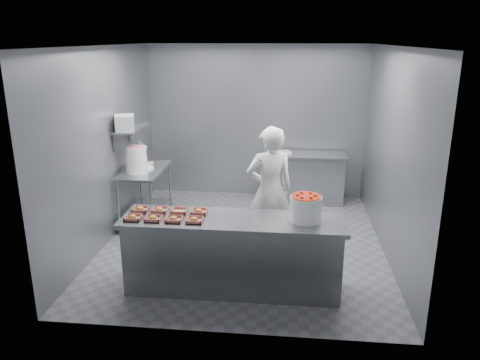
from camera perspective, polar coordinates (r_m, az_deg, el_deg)
name	(u,v)px	position (r m, az deg, el deg)	size (l,w,h in m)	color
floor	(244,241)	(7.01, 0.48, -7.49)	(4.50, 4.50, 0.00)	#4C4C51
ceiling	(244,46)	(6.37, 0.54, 16.06)	(4.50, 4.50, 0.00)	white
wall_back	(256,122)	(8.75, 1.93, 7.10)	(4.00, 0.04, 2.80)	slate
wall_left	(106,146)	(7.02, -16.00, 3.97)	(0.04, 4.50, 2.80)	slate
wall_right	(391,153)	(6.67, 17.90, 3.13)	(0.04, 4.50, 2.80)	slate
service_counter	(233,254)	(5.60, -0.86, -8.98)	(2.60, 0.70, 0.90)	slate
prep_table	(145,188)	(7.66, -11.45, -0.91)	(0.60, 1.20, 0.90)	slate
back_counter	(303,178)	(8.61, 7.69, 0.30)	(1.50, 0.60, 0.90)	slate
wall_shelf	(131,129)	(7.48, -13.13, 6.13)	(0.35, 0.90, 0.03)	slate
tray_0	(133,217)	(5.53, -12.92, -4.46)	(0.19, 0.18, 0.06)	tan
tray_1	(153,218)	(5.46, -10.52, -4.59)	(0.19, 0.18, 0.06)	tan
tray_2	(174,219)	(5.40, -8.07, -4.72)	(0.19, 0.18, 0.06)	tan
tray_3	(195,220)	(5.35, -5.56, -4.85)	(0.19, 0.18, 0.06)	tan
tray_4	(140,209)	(5.77, -12.06, -3.47)	(0.19, 0.18, 0.06)	tan
tray_5	(160,210)	(5.71, -9.76, -3.59)	(0.19, 0.18, 0.06)	tan
tray_6	(180,211)	(5.65, -7.38, -3.73)	(0.19, 0.18, 0.04)	tan
tray_7	(199,211)	(5.60, -5.01, -3.81)	(0.19, 0.18, 0.06)	tan
worker	(270,190)	(6.43, 3.63, -1.27)	(0.65, 0.43, 1.79)	silver
strawberry_tub	(306,207)	(5.36, 8.01, -3.33)	(0.36, 0.36, 0.30)	white
glaze_bucket	(137,159)	(7.35, -12.49, 2.50)	(0.34, 0.32, 0.49)	white
bucket_lid	(144,168)	(7.59, -11.67, 1.44)	(0.32, 0.32, 0.02)	white
rag	(149,163)	(7.88, -11.04, 2.02)	(0.14, 0.12, 0.02)	#CCB28C
appliance	(125,123)	(7.21, -13.89, 6.76)	(0.28, 0.32, 0.24)	gray
paper_stack	(282,152)	(8.48, 5.14, 3.39)	(0.30, 0.22, 0.04)	silver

